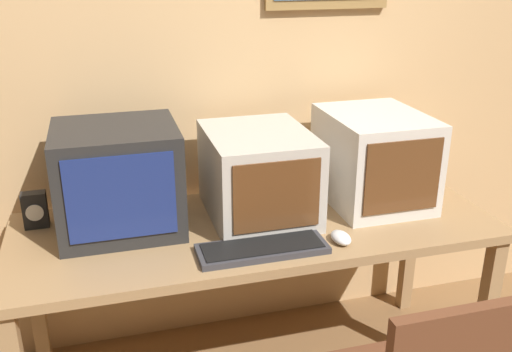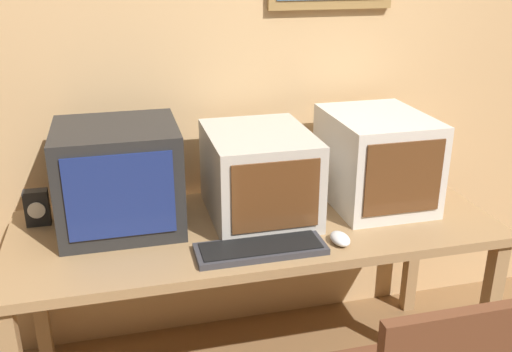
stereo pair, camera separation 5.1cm
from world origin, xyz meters
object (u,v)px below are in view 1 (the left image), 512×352
at_px(monitor_left, 118,179).
at_px(monitor_center, 258,174).
at_px(mouse_near_keyboard, 341,238).
at_px(desk_clock, 35,210).
at_px(keyboard_main, 262,248).
at_px(monitor_right, 374,158).

distance_m(monitor_left, monitor_center, 0.52).
xyz_separation_m(monitor_center, mouse_near_keyboard, (0.22, -0.31, -0.15)).
bearing_deg(desk_clock, keyboard_main, -28.52).
height_order(monitor_left, mouse_near_keyboard, monitor_left).
height_order(monitor_center, keyboard_main, monitor_center).
bearing_deg(monitor_center, monitor_left, 177.00).
xyz_separation_m(monitor_left, keyboard_main, (0.45, -0.33, -0.18)).
relative_size(keyboard_main, mouse_near_keyboard, 4.26).
bearing_deg(keyboard_main, desk_clock, 151.48).
xyz_separation_m(keyboard_main, desk_clock, (-0.76, 0.41, 0.06)).
relative_size(monitor_right, mouse_near_keyboard, 4.51).
bearing_deg(monitor_left, monitor_right, -1.25).
bearing_deg(keyboard_main, mouse_near_keyboard, -1.62).
distance_m(mouse_near_keyboard, desk_clock, 1.13).
bearing_deg(monitor_right, keyboard_main, -151.32).
xyz_separation_m(monitor_right, mouse_near_keyboard, (-0.27, -0.32, -0.17)).
height_order(monitor_right, desk_clock, monitor_right).
bearing_deg(desk_clock, monitor_center, -7.63).
distance_m(monitor_center, keyboard_main, 0.35).
bearing_deg(monitor_center, desk_clock, 172.37).
distance_m(monitor_center, desk_clock, 0.85).
distance_m(monitor_left, mouse_near_keyboard, 0.83).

